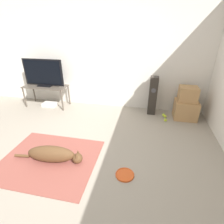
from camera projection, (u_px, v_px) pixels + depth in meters
name	position (u px, v px, depth m)	size (l,w,h in m)	color
ground_plane	(69.00, 153.00, 2.94)	(12.00, 12.00, 0.00)	#9E9384
wall_back	(100.00, 56.00, 4.22)	(8.00, 0.06, 2.55)	silver
area_rug	(50.00, 159.00, 2.80)	(1.50, 1.27, 0.01)	#934C42
dog	(53.00, 154.00, 2.70)	(1.10, 0.31, 0.27)	brown
frisbee	(125.00, 175.00, 2.50)	(0.27, 0.27, 0.03)	#DB511E
cardboard_box_lower	(185.00, 110.00, 3.98)	(0.50, 0.43, 0.42)	tan
cardboard_box_upper	(188.00, 94.00, 3.82)	(0.38, 0.33, 0.32)	tan
floor_speaker	(153.00, 96.00, 4.09)	(0.19, 0.19, 0.91)	#2D2823
tv_stand	(46.00, 88.00, 4.49)	(1.10, 0.46, 0.55)	brown
tv	(43.00, 73.00, 4.32)	(1.03, 0.20, 0.67)	black
tennis_ball_by_boxes	(164.00, 115.00, 4.13)	(0.07, 0.07, 0.07)	#C6E033
tennis_ball_near_speaker	(165.00, 116.00, 4.06)	(0.07, 0.07, 0.07)	#C6E033
tennis_ball_loose_on_carpet	(165.00, 120.00, 3.91)	(0.07, 0.07, 0.07)	#C6E033
game_console	(50.00, 104.00, 4.66)	(0.35, 0.24, 0.09)	white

